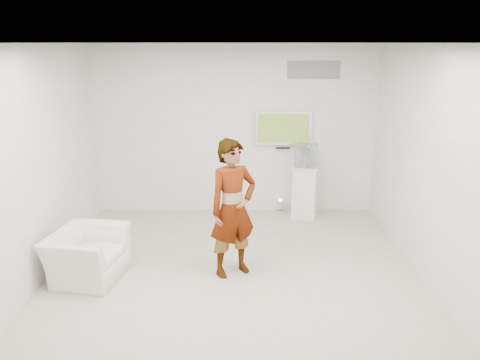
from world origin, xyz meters
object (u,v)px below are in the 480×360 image
at_px(tv, 283,128).
at_px(armchair, 87,255).
at_px(floor_uplight, 280,206).
at_px(pedestal, 305,191).
at_px(person, 233,208).

height_order(tv, armchair, tv).
bearing_deg(floor_uplight, pedestal, -25.63).
relative_size(tv, armchair, 1.02).
bearing_deg(floor_uplight, armchair, -138.20).
distance_m(armchair, pedestal, 3.91).
relative_size(tv, floor_uplight, 4.02).
distance_m(tv, pedestal, 1.19).
xyz_separation_m(pedestal, floor_uplight, (-0.42, 0.20, -0.34)).
relative_size(tv, person, 0.54).
relative_size(person, floor_uplight, 7.42).
bearing_deg(pedestal, armchair, -144.56).
xyz_separation_m(tv, floor_uplight, (-0.03, -0.08, -1.43)).
height_order(armchair, pedestal, pedestal).
height_order(pedestal, floor_uplight, pedestal).
relative_size(armchair, pedestal, 1.05).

